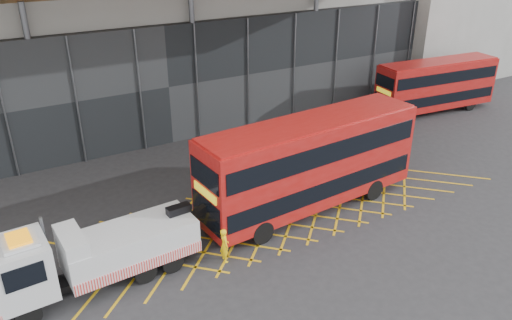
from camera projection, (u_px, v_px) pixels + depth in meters
ground_plane at (220, 227)px, 25.13m from camera, size 120.00×120.00×0.00m
road_markings at (286, 206)px, 26.95m from camera, size 24.76×7.16×0.01m
recovery_truck at (92, 254)px, 20.42m from camera, size 9.80×2.78×3.41m
bus_towed at (310, 161)px, 25.65m from camera, size 12.49×3.72×5.02m
bus_second at (436, 84)px, 39.63m from camera, size 10.46×3.41×4.18m
worker at (224, 245)px, 22.27m from camera, size 0.49×0.66×1.67m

